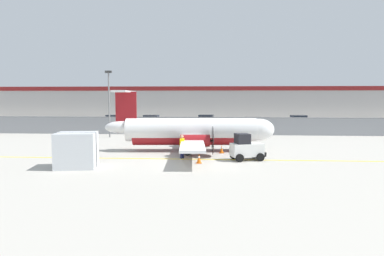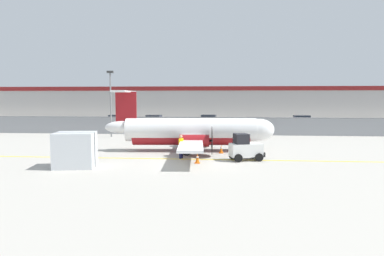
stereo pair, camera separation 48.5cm
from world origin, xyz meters
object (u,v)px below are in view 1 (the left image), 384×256
at_px(traffic_cone_far_right, 199,159).
at_px(parked_car_3, 254,123).
at_px(ground_crew_worker, 182,145).
at_px(traffic_cone_near_right, 247,144).
at_px(commuter_airplane, 194,131).
at_px(traffic_cone_far_left, 222,149).
at_px(parked_car_2, 205,120).
at_px(parked_car_1, 152,120).
at_px(baggage_tug, 246,148).
at_px(traffic_cone_near_left, 232,148).
at_px(parked_car_0, 115,120).
at_px(apron_light_pole, 109,98).
at_px(parked_car_4, 299,120).
at_px(cargo_container, 77,150).

xyz_separation_m(traffic_cone_far_right, parked_car_3, (6.38, 24.41, 0.58)).
height_order(ground_crew_worker, traffic_cone_near_right, ground_crew_worker).
distance_m(commuter_airplane, traffic_cone_far_right, 5.45).
distance_m(traffic_cone_far_left, parked_car_2, 26.46).
bearing_deg(parked_car_1, commuter_airplane, -67.16).
bearing_deg(traffic_cone_far_left, parked_car_3, 76.60).
relative_size(baggage_tug, parked_car_3, 0.60).
height_order(baggage_tug, traffic_cone_near_left, baggage_tug).
bearing_deg(traffic_cone_far_right, parked_car_2, 90.78).
distance_m(baggage_tug, ground_crew_worker, 4.55).
bearing_deg(parked_car_2, traffic_cone_far_left, 101.18).
relative_size(commuter_airplane, traffic_cone_near_right, 25.11).
xyz_separation_m(baggage_tug, parked_car_0, (-17.55, 27.75, 0.04)).
bearing_deg(traffic_cone_far_left, ground_crew_worker, -137.74).
distance_m(parked_car_1, apron_light_pole, 15.51).
xyz_separation_m(baggage_tug, traffic_cone_far_right, (-3.24, -1.35, -0.54)).
distance_m(ground_crew_worker, parked_car_3, 23.98).
relative_size(baggage_tug, parked_car_4, 0.59).
relative_size(cargo_container, traffic_cone_near_right, 4.22).
height_order(baggage_tug, parked_car_4, baggage_tug).
bearing_deg(cargo_container, parked_car_0, 92.69).
xyz_separation_m(ground_crew_worker, parked_car_3, (7.67, 22.72, -0.06)).
xyz_separation_m(traffic_cone_near_right, parked_car_1, (-12.45, 21.79, 0.58)).
bearing_deg(baggage_tug, traffic_cone_far_right, -173.67).
bearing_deg(parked_car_4, parked_car_1, 178.62).
height_order(ground_crew_worker, traffic_cone_far_right, ground_crew_worker).
bearing_deg(traffic_cone_far_right, traffic_cone_near_right, 62.74).
relative_size(parked_car_1, parked_car_3, 1.01).
bearing_deg(commuter_airplane, apron_light_pole, 133.77).
bearing_deg(parked_car_3, parked_car_0, 164.94).
bearing_deg(traffic_cone_far_right, commuter_airplane, 96.94).
relative_size(commuter_airplane, traffic_cone_far_right, 25.11).
bearing_deg(cargo_container, baggage_tug, 7.08).
bearing_deg(parked_car_3, baggage_tug, -100.02).
distance_m(commuter_airplane, traffic_cone_near_left, 3.31).
distance_m(traffic_cone_near_right, parked_car_3, 17.09).
distance_m(cargo_container, apron_light_pole, 16.74).
xyz_separation_m(cargo_container, parked_car_1, (-1.00, 31.18, -0.21)).
xyz_separation_m(traffic_cone_near_left, parked_car_0, (-16.72, 23.91, 0.58)).
bearing_deg(traffic_cone_far_right, parked_car_4, 65.38).
bearing_deg(apron_light_pole, traffic_cone_far_right, -53.64).
relative_size(commuter_airplane, traffic_cone_far_left, 25.11).
height_order(traffic_cone_far_left, parked_car_0, parked_car_0).
relative_size(traffic_cone_near_left, parked_car_1, 0.15).
xyz_separation_m(traffic_cone_near_left, traffic_cone_far_right, (-2.41, -5.19, 0.00)).
bearing_deg(parked_car_1, traffic_cone_far_left, -63.30).
xyz_separation_m(traffic_cone_near_left, traffic_cone_far_left, (-0.82, -0.88, 0.00)).
xyz_separation_m(traffic_cone_far_right, apron_light_pole, (-10.52, 14.29, 3.99)).
bearing_deg(baggage_tug, traffic_cone_far_left, 102.95).
distance_m(commuter_airplane, parked_car_3, 20.40).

